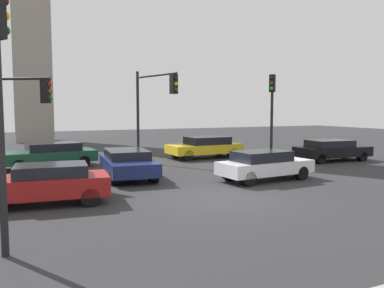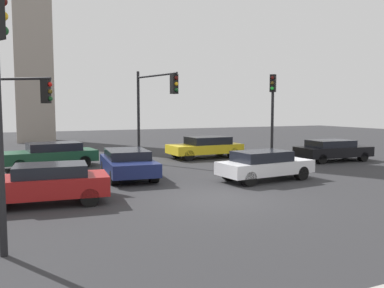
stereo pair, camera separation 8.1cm
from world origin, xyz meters
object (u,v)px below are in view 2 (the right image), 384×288
object	(u,v)px
car_3	(128,163)
car_6	(51,154)
traffic_light_3	(273,102)
car_5	(264,165)
traffic_light_1	(19,105)
car_4	(46,183)
traffic_light_2	(155,98)
car_1	(206,147)
car_2	(333,150)

from	to	relation	value
car_3	car_6	distance (m)	5.63
traffic_light_3	car_3	world-z (taller)	traffic_light_3
car_5	car_6	xyz separation A→B (m)	(-8.28, 8.01, 0.02)
traffic_light_1	car_5	bearing A→B (deg)	10.43
traffic_light_1	car_3	xyz separation A→B (m)	(4.48, -0.95, -2.63)
car_4	car_6	size ratio (longest dim) A/B	0.85
traffic_light_2	car_3	distance (m)	4.93
car_1	car_3	size ratio (longest dim) A/B	0.98
traffic_light_2	car_6	size ratio (longest dim) A/B	1.07
traffic_light_3	car_3	bearing A→B (deg)	-34.29
traffic_light_2	traffic_light_3	world-z (taller)	traffic_light_2
traffic_light_1	car_1	distance (m)	11.99
traffic_light_1	car_1	world-z (taller)	traffic_light_1
traffic_light_1	car_2	distance (m)	17.56
car_1	car_5	xyz separation A→B (m)	(-1.17, -8.25, -0.03)
car_6	car_4	bearing A→B (deg)	78.29
traffic_light_2	car_5	xyz separation A→B (m)	(2.93, -6.26, -3.06)
car_6	car_1	bearing A→B (deg)	175.34
car_5	traffic_light_1	bearing A→B (deg)	151.91
car_2	traffic_light_1	bearing A→B (deg)	-177.97
car_1	car_6	bearing A→B (deg)	-0.47
car_4	car_5	size ratio (longest dim) A/B	0.96
car_3	car_5	xyz separation A→B (m)	(5.32, -3.22, 0.01)
car_3	car_4	world-z (taller)	car_4
car_2	car_4	distance (m)	17.27
car_4	car_6	xyz separation A→B (m)	(0.86, 8.69, 0.01)
traffic_light_2	car_3	world-z (taller)	traffic_light_2
traffic_light_1	traffic_light_2	bearing A→B (deg)	50.37
traffic_light_2	traffic_light_3	size ratio (longest dim) A/B	1.04
traffic_light_2	car_1	xyz separation A→B (m)	(4.10, 1.99, -3.03)
traffic_light_2	car_6	bearing A→B (deg)	-122.20
car_4	car_5	xyz separation A→B (m)	(9.14, 0.67, -0.01)
car_3	car_4	bearing A→B (deg)	-39.30
car_1	car_2	size ratio (longest dim) A/B	1.02
car_1	car_5	world-z (taller)	car_1
car_1	car_4	world-z (taller)	car_1
traffic_light_2	car_5	bearing A→B (deg)	11.08
car_1	car_4	xyz separation A→B (m)	(-10.31, -8.92, -0.02)
traffic_light_1	car_1	bearing A→B (deg)	53.86
car_2	car_3	size ratio (longest dim) A/B	0.96
car_2	car_5	xyz separation A→B (m)	(-7.55, -3.75, 0.02)
car_2	car_4	size ratio (longest dim) A/B	1.09
traffic_light_2	car_4	bearing A→B (deg)	-55.87
traffic_light_1	car_3	size ratio (longest dim) A/B	0.97
car_2	car_6	size ratio (longest dim) A/B	0.93
traffic_light_1	car_2	xyz separation A→B (m)	(17.36, -0.43, -2.65)
car_2	traffic_light_3	bearing A→B (deg)	172.75
car_1	car_2	world-z (taller)	car_1
traffic_light_1	car_6	bearing A→B (deg)	101.88
traffic_light_3	car_2	bearing A→B (deg)	126.95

